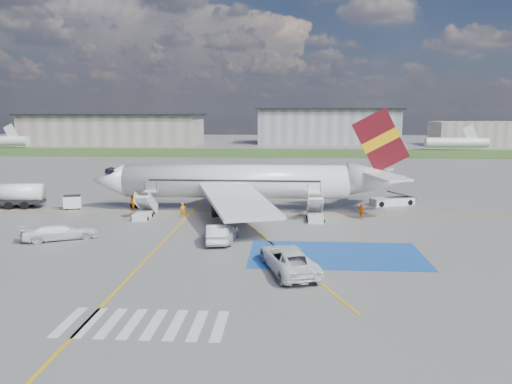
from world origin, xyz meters
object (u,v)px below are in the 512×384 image
at_px(van_white_b, 60,229).
at_px(belt_loader, 392,201).
at_px(car_silver_a, 224,232).
at_px(van_white_a, 288,255).
at_px(gpu_cart, 73,203).
at_px(car_silver_b, 217,233).
at_px(airliner, 249,181).
at_px(fuel_tanker, 7,198).

bearing_deg(van_white_b, belt_loader, -87.44).
height_order(car_silver_a, van_white_a, van_white_a).
bearing_deg(gpu_cart, car_silver_a, -52.95).
xyz_separation_m(gpu_cart, car_silver_a, (19.80, -13.73, 0.11)).
relative_size(car_silver_a, car_silver_b, 0.98).
height_order(van_white_a, van_white_b, van_white_a).
xyz_separation_m(airliner, gpu_cart, (-20.89, -0.70, -2.65)).
bearing_deg(belt_loader, fuel_tanker, 164.87).
height_order(belt_loader, van_white_b, van_white_b).
distance_m(airliner, van_white_b, 21.77).
relative_size(gpu_cart, van_white_a, 0.37).
bearing_deg(gpu_cart, car_silver_b, -54.31).
distance_m(airliner, gpu_cart, 21.07).
bearing_deg(van_white_b, van_white_a, -137.26).
relative_size(airliner, belt_loader, 6.16).
relative_size(fuel_tanker, gpu_cart, 3.89).
height_order(airliner, car_silver_a, airliner).
xyz_separation_m(belt_loader, van_white_a, (-12.94, -26.59, 0.73)).
bearing_deg(van_white_b, airliner, -74.53).
bearing_deg(van_white_b, fuel_tanker, 15.86).
bearing_deg(fuel_tanker, belt_loader, -0.05).
xyz_separation_m(car_silver_a, car_silver_b, (-0.60, -0.27, -0.01)).
bearing_deg(car_silver_a, airliner, -89.77).
distance_m(car_silver_a, car_silver_b, 0.66).
height_order(car_silver_b, van_white_b, van_white_b).
distance_m(belt_loader, van_white_b, 38.52).
distance_m(airliner, van_white_a, 22.79).
xyz_separation_m(van_white_a, van_white_b, (-20.57, 7.60, -0.18)).
bearing_deg(car_silver_a, belt_loader, -130.18).
relative_size(belt_loader, car_silver_b, 1.16).
bearing_deg(belt_loader, car_silver_a, -155.88).
height_order(fuel_tanker, belt_loader, fuel_tanker).
bearing_deg(car_silver_b, van_white_b, -8.14).
height_order(fuel_tanker, van_white_a, fuel_tanker).
bearing_deg(gpu_cart, airliner, -16.28).
height_order(gpu_cart, belt_loader, belt_loader).
relative_size(airliner, van_white_a, 5.96).
height_order(car_silver_a, car_silver_b, car_silver_a).
xyz_separation_m(fuel_tanker, car_silver_a, (27.92, -13.89, -0.38)).
distance_m(fuel_tanker, car_silver_a, 31.19).
bearing_deg(gpu_cart, van_white_a, -58.36).
distance_m(gpu_cart, belt_loader, 38.77).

